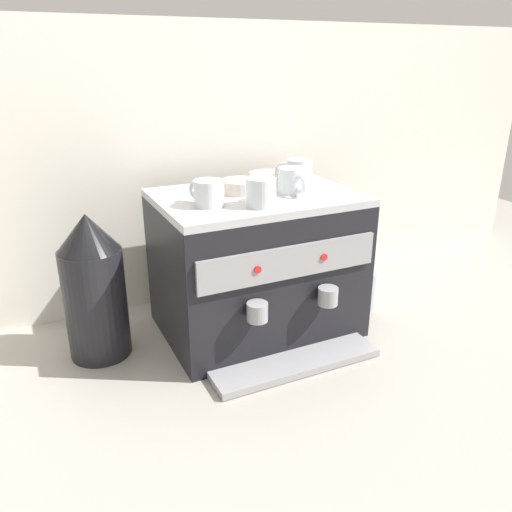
% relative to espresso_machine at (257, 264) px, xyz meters
% --- Properties ---
extents(ground_plane, '(4.00, 4.00, 0.00)m').
position_rel_espresso_machine_xyz_m(ground_plane, '(0.00, 0.00, -0.21)').
color(ground_plane, '#9E998E').
extents(tiled_backsplash_wall, '(2.80, 0.03, 0.91)m').
position_rel_espresso_machine_xyz_m(tiled_backsplash_wall, '(0.00, 0.33, 0.24)').
color(tiled_backsplash_wall, silver).
rests_on(tiled_backsplash_wall, ground_plane).
extents(espresso_machine, '(0.57, 0.52, 0.43)m').
position_rel_espresso_machine_xyz_m(espresso_machine, '(0.00, 0.00, 0.00)').
color(espresso_machine, black).
rests_on(espresso_machine, ground_plane).
extents(ceramic_cup_0, '(0.08, 0.12, 0.07)m').
position_rel_espresso_machine_xyz_m(ceramic_cup_0, '(-0.17, -0.06, 0.25)').
color(ceramic_cup_0, silver).
rests_on(ceramic_cup_0, espresso_machine).
extents(ceramic_cup_1, '(0.09, 0.11, 0.08)m').
position_rel_espresso_machine_xyz_m(ceramic_cup_1, '(-0.04, -0.12, 0.26)').
color(ceramic_cup_1, silver).
rests_on(ceramic_cup_1, espresso_machine).
extents(ceramic_cup_2, '(0.08, 0.12, 0.07)m').
position_rel_espresso_machine_xyz_m(ceramic_cup_2, '(0.10, -0.03, 0.26)').
color(ceramic_cup_2, silver).
rests_on(ceramic_cup_2, espresso_machine).
extents(ceramic_cup_3, '(0.10, 0.10, 0.08)m').
position_rel_espresso_machine_xyz_m(ceramic_cup_3, '(0.16, 0.04, 0.26)').
color(ceramic_cup_3, silver).
rests_on(ceramic_cup_3, espresso_machine).
extents(ceramic_bowl_0, '(0.11, 0.11, 0.04)m').
position_rel_espresso_machine_xyz_m(ceramic_bowl_0, '(-0.04, 0.04, 0.24)').
color(ceramic_bowl_0, beige).
rests_on(ceramic_bowl_0, espresso_machine).
extents(ceramic_bowl_1, '(0.12, 0.12, 0.03)m').
position_rel_espresso_machine_xyz_m(ceramic_bowl_1, '(0.10, 0.12, 0.23)').
color(ceramic_bowl_1, beige).
rests_on(ceramic_bowl_1, espresso_machine).
extents(coffee_grinder, '(0.17, 0.17, 0.42)m').
position_rel_espresso_machine_xyz_m(coffee_grinder, '(-0.47, 0.06, -0.01)').
color(coffee_grinder, black).
rests_on(coffee_grinder, ground_plane).
extents(milk_pitcher, '(0.11, 0.11, 0.13)m').
position_rel_espresso_machine_xyz_m(milk_pitcher, '(0.39, -0.02, -0.15)').
color(milk_pitcher, '#B7B7BC').
rests_on(milk_pitcher, ground_plane).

